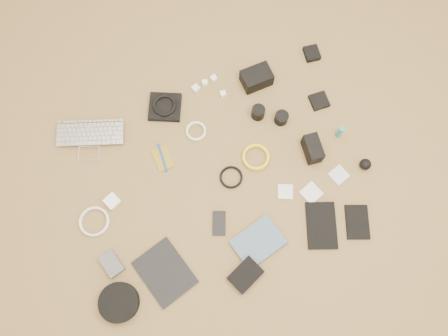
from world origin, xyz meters
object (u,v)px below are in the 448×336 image
object	(u,v)px
phone	(219,223)
dslr_camera	(257,78)
laptop	(90,142)
paperback	(269,257)
tablet	(165,272)
headphone_case	(119,302)

from	to	relation	value
phone	dslr_camera	bearing A→B (deg)	76.07
laptop	paperback	size ratio (longest dim) A/B	1.50
dslr_camera	tablet	distance (m)	1.03
paperback	dslr_camera	bearing A→B (deg)	-32.98
tablet	headphone_case	bearing A→B (deg)	176.28
dslr_camera	headphone_case	bearing A→B (deg)	-143.40
laptop	phone	bearing A→B (deg)	-34.31
tablet	dslr_camera	bearing A→B (deg)	28.35
tablet	paperback	bearing A→B (deg)	-29.06
laptop	phone	xyz separation A→B (m)	(0.44, -0.59, -0.01)
laptop	phone	size ratio (longest dim) A/B	2.84
headphone_case	paperback	world-z (taller)	headphone_case
laptop	headphone_case	distance (m)	0.76
tablet	phone	bearing A→B (deg)	5.11
laptop	paperback	distance (m)	1.01
tablet	laptop	bearing A→B (deg)	84.79
laptop	tablet	world-z (taller)	laptop
laptop	headphone_case	world-z (taller)	headphone_case
phone	headphone_case	distance (m)	0.55
tablet	paperback	size ratio (longest dim) A/B	1.16
dslr_camera	headphone_case	size ratio (longest dim) A/B	0.84
laptop	headphone_case	size ratio (longest dim) A/B	1.88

